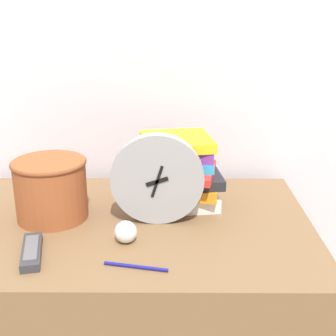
{
  "coord_description": "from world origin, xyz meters",
  "views": [
    {
      "loc": [
        0.12,
        -0.81,
        1.34
      ],
      "look_at": [
        0.12,
        0.38,
        0.91
      ],
      "focal_mm": 50.0,
      "sensor_mm": 36.0,
      "label": 1
    }
  ],
  "objects_px": {
    "basket": "(51,187)",
    "tv_remote": "(32,251)",
    "desk_clock": "(157,179)",
    "crumpled_paper_ball": "(126,232)",
    "pen": "(136,267)",
    "book_stack": "(178,172)"
  },
  "relations": [
    {
      "from": "desk_clock",
      "to": "basket",
      "type": "distance_m",
      "value": 0.29
    },
    {
      "from": "pen",
      "to": "crumpled_paper_ball",
      "type": "bearing_deg",
      "value": 105.26
    },
    {
      "from": "crumpled_paper_ball",
      "to": "pen",
      "type": "height_order",
      "value": "crumpled_paper_ball"
    },
    {
      "from": "crumpled_paper_ball",
      "to": "tv_remote",
      "type": "bearing_deg",
      "value": -162.64
    },
    {
      "from": "tv_remote",
      "to": "pen",
      "type": "bearing_deg",
      "value": -12.2
    },
    {
      "from": "tv_remote",
      "to": "crumpled_paper_ball",
      "type": "height_order",
      "value": "crumpled_paper_ball"
    },
    {
      "from": "book_stack",
      "to": "basket",
      "type": "bearing_deg",
      "value": -166.24
    },
    {
      "from": "pen",
      "to": "desk_clock",
      "type": "bearing_deg",
      "value": 79.7
    },
    {
      "from": "crumpled_paper_ball",
      "to": "pen",
      "type": "bearing_deg",
      "value": -74.74
    },
    {
      "from": "desk_clock",
      "to": "pen",
      "type": "relative_size",
      "value": 1.68
    },
    {
      "from": "basket",
      "to": "pen",
      "type": "distance_m",
      "value": 0.37
    },
    {
      "from": "basket",
      "to": "tv_remote",
      "type": "xyz_separation_m",
      "value": [
        -0.0,
        -0.21,
        -0.08
      ]
    },
    {
      "from": "desk_clock",
      "to": "basket",
      "type": "xyz_separation_m",
      "value": [
        -0.29,
        0.03,
        -0.03
      ]
    },
    {
      "from": "crumpled_paper_ball",
      "to": "basket",
      "type": "bearing_deg",
      "value": 146.75
    },
    {
      "from": "desk_clock",
      "to": "book_stack",
      "type": "xyz_separation_m",
      "value": [
        0.06,
        0.11,
        -0.02
      ]
    },
    {
      "from": "book_stack",
      "to": "pen",
      "type": "distance_m",
      "value": 0.37
    },
    {
      "from": "basket",
      "to": "crumpled_paper_ball",
      "type": "relative_size",
      "value": 3.61
    },
    {
      "from": "tv_remote",
      "to": "pen",
      "type": "relative_size",
      "value": 1.12
    },
    {
      "from": "basket",
      "to": "crumpled_paper_ball",
      "type": "xyz_separation_m",
      "value": [
        0.21,
        -0.14,
        -0.06
      ]
    },
    {
      "from": "desk_clock",
      "to": "basket",
      "type": "height_order",
      "value": "desk_clock"
    },
    {
      "from": "book_stack",
      "to": "tv_remote",
      "type": "bearing_deg",
      "value": -139.9
    },
    {
      "from": "basket",
      "to": "tv_remote",
      "type": "bearing_deg",
      "value": -90.28
    }
  ]
}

